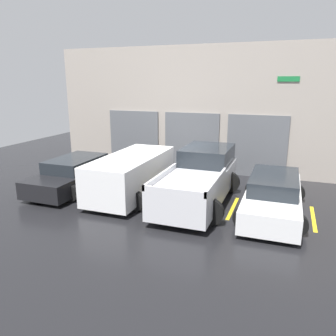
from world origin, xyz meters
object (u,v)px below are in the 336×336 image
at_px(sedan_white, 273,195).
at_px(pickup_truck, 199,179).
at_px(van_right, 75,174).
at_px(sedan_side, 132,174).

bearing_deg(sedan_white, pickup_truck, 174.47).
distance_m(pickup_truck, van_right, 5.24).
relative_size(sedan_white, sedan_side, 1.04).
bearing_deg(sedan_white, sedan_side, -179.73).
xyz_separation_m(sedan_white, sedan_side, (-5.23, -0.02, 0.24)).
distance_m(sedan_white, van_right, 7.85).
bearing_deg(pickup_truck, sedan_white, -5.53).
height_order(sedan_white, sedan_side, sedan_side).
relative_size(pickup_truck, van_right, 1.16).
bearing_deg(sedan_side, van_right, 179.50).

